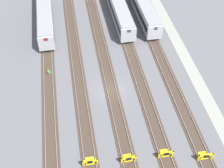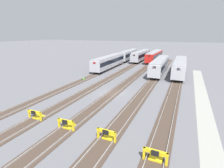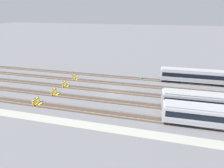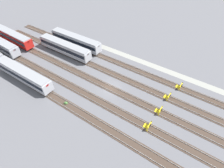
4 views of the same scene
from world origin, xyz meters
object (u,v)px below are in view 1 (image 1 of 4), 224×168
at_px(subway_car_back_row_leftmost, 143,7).
at_px(bumper_stop_nearest_track, 205,156).
at_px(bumper_stop_near_inner_track, 165,153).
at_px(weed_clump, 49,72).
at_px(subway_car_front_row_leftmost, 119,9).
at_px(subway_car_front_row_right_inner, 45,16).
at_px(bumper_stop_middle_track, 128,158).
at_px(bumper_stop_far_inner_track, 90,161).

distance_m(subway_car_back_row_leftmost, bumper_stop_nearest_track, 33.65).
distance_m(bumper_stop_near_inner_track, weed_clump, 23.37).
xyz_separation_m(bumper_stop_nearest_track, bumper_stop_near_inner_track, (1.17, 4.82, 0.00)).
height_order(subway_car_front_row_leftmost, subway_car_back_row_leftmost, same).
bearing_deg(bumper_stop_near_inner_track, subway_car_front_row_leftmost, 0.06).
height_order(subway_car_front_row_right_inner, bumper_stop_near_inner_track, subway_car_front_row_right_inner).
height_order(subway_car_front_row_right_inner, weed_clump, subway_car_front_row_right_inner).
height_order(subway_car_front_row_leftmost, bumper_stop_middle_track, subway_car_front_row_leftmost).
bearing_deg(subway_car_back_row_leftmost, weed_clump, 126.15).
bearing_deg(bumper_stop_near_inner_track, bumper_stop_middle_track, 88.75).
relative_size(subway_car_front_row_right_inner, subway_car_back_row_leftmost, 1.00).
bearing_deg(bumper_stop_far_inner_track, bumper_stop_middle_track, -94.36).
distance_m(subway_car_front_row_right_inner, bumper_stop_nearest_track, 38.77).
bearing_deg(subway_car_front_row_right_inner, weed_clump, -179.66).
bearing_deg(subway_car_front_row_leftmost, subway_car_back_row_leftmost, -90.00).
relative_size(subway_car_front_row_leftmost, bumper_stop_nearest_track, 8.99).
bearing_deg(weed_clump, bumper_stop_near_inner_track, -142.08).
distance_m(bumper_stop_middle_track, weed_clump, 20.66).
xyz_separation_m(bumper_stop_far_inner_track, weed_clump, (17.96, 4.72, -0.27)).
height_order(subway_car_front_row_leftmost, subway_car_front_row_right_inner, same).
height_order(subway_car_back_row_leftmost, bumper_stop_near_inner_track, subway_car_back_row_leftmost).
bearing_deg(subway_car_back_row_leftmost, bumper_stop_far_inner_track, 155.68).
xyz_separation_m(subway_car_front_row_right_inner, bumper_stop_near_inner_track, (-32.44, -14.45, -1.53)).
bearing_deg(weed_clump, subway_car_front_row_leftmost, -45.65).
height_order(subway_car_front_row_leftmost, weed_clump, subway_car_front_row_leftmost).
height_order(subway_car_front_row_right_inner, subway_car_back_row_leftmost, same).
xyz_separation_m(subway_car_front_row_leftmost, subway_car_front_row_right_inner, (-0.00, 14.41, 0.00)).
relative_size(subway_car_front_row_right_inner, bumper_stop_near_inner_track, 8.99).
relative_size(subway_car_front_row_leftmost, weed_clump, 19.60).
distance_m(subway_car_back_row_leftmost, bumper_stop_near_inner_track, 32.83).
height_order(subway_car_front_row_leftmost, bumper_stop_near_inner_track, subway_car_front_row_leftmost).
distance_m(subway_car_front_row_leftmost, subway_car_back_row_leftmost, 4.84).
distance_m(subway_car_front_row_leftmost, subway_car_front_row_right_inner, 14.41).
bearing_deg(bumper_stop_near_inner_track, subway_car_front_row_right_inner, 24.00).
relative_size(subway_car_back_row_leftmost, bumper_stop_middle_track, 8.99).
bearing_deg(weed_clump, bumper_stop_far_inner_track, -165.28).
distance_m(bumper_stop_far_inner_track, weed_clump, 18.57).
height_order(bumper_stop_far_inner_track, weed_clump, bumper_stop_far_inner_track).
bearing_deg(bumper_stop_nearest_track, subway_car_front_row_leftmost, 8.22).
bearing_deg(subway_car_front_row_right_inner, subway_car_front_row_leftmost, -90.00).
xyz_separation_m(subway_car_front_row_leftmost, bumper_stop_far_inner_track, (-31.97, 9.61, -1.53)).
bearing_deg(bumper_stop_far_inner_track, subway_car_back_row_leftmost, -24.32).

